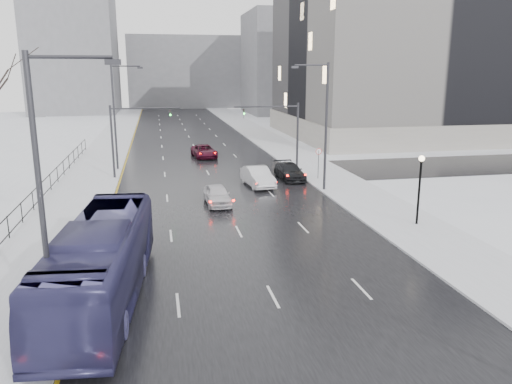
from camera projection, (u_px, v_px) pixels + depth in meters
road at (198, 154)px, 57.41m from camera, size 16.00×150.00×0.04m
cross_road at (209, 175)px, 45.98m from camera, size 130.00×10.00×0.04m
sidewalk_left at (103, 157)px, 55.41m from camera, size 5.00×150.00×0.16m
sidewalk_right at (286, 151)px, 59.39m from camera, size 5.00×150.00×0.16m
park_strip at (12, 160)px, 53.61m from camera, size 14.00×150.00×0.12m
streetlight_r_mid at (323, 121)px, 38.57m from camera, size 2.95×0.25×10.00m
streetlight_l_near at (47, 188)px, 16.42m from camera, size 2.95×0.25×10.00m
streetlight_l_far at (117, 112)px, 46.92m from camera, size 2.95×0.25×10.00m
lamppost_r_mid at (420, 180)px, 30.21m from camera, size 0.36×0.36×4.28m
mast_signal_right at (286, 129)px, 46.39m from camera, size 6.10×0.33×6.50m
mast_signal_left at (124, 133)px, 43.62m from camera, size 6.10×0.33×6.50m
no_uturn_sign at (319, 154)px, 43.37m from camera, size 0.60×0.06×2.70m
civic_building at (429, 58)px, 72.83m from camera, size 41.00×31.00×24.80m
bldg_far_right at (300, 63)px, 112.53m from camera, size 24.00×20.00×22.00m
bldg_far_left at (74, 50)px, 111.88m from camera, size 18.00×22.00×28.00m
bldg_far_center at (187, 72)px, 132.28m from camera, size 30.00×18.00×18.00m
bus at (102, 262)px, 20.47m from camera, size 4.04×12.53×3.43m
sedan_center_near at (217, 195)px, 35.63m from camera, size 1.86×4.24×1.42m
sedan_right_near at (258, 177)px, 41.30m from camera, size 2.23×5.09×1.63m
sedan_right_cross at (204, 151)px, 55.15m from camera, size 2.82×5.21×1.39m
sedan_right_far at (290, 171)px, 44.02m from camera, size 2.14×4.86×1.39m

